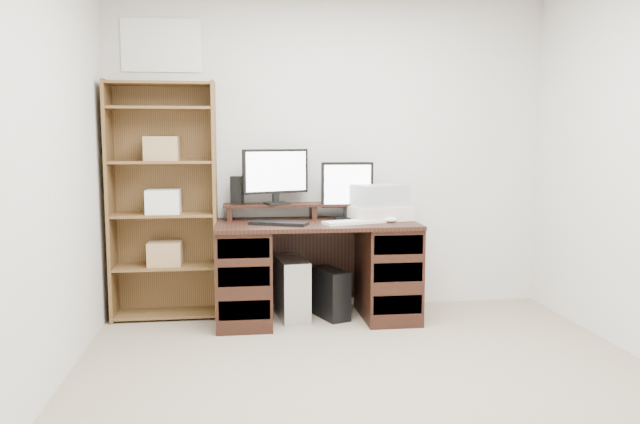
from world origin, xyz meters
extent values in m
cube|color=gray|center=(0.00, 0.00, -0.01)|extent=(3.50, 4.00, 0.02)
cube|color=silver|center=(0.00, 2.01, 1.25)|extent=(3.50, 0.02, 2.50)
cube|color=silver|center=(-1.76, 0.00, 1.25)|extent=(0.02, 4.00, 2.50)
cube|color=white|center=(-1.31, 1.99, 2.08)|extent=(0.60, 0.01, 0.40)
cube|color=black|center=(-0.16, 1.63, 0.73)|extent=(1.50, 0.70, 0.03)
cube|color=black|center=(-0.71, 1.63, 0.36)|extent=(0.40, 0.66, 0.72)
cube|color=black|center=(0.39, 1.63, 0.36)|extent=(0.40, 0.66, 0.72)
cube|color=black|center=(-0.16, 1.96, 0.40)|extent=(1.48, 0.02, 0.65)
cube|color=black|center=(-0.71, 1.30, 0.18)|extent=(0.36, 0.01, 0.14)
cube|color=black|center=(-0.71, 1.30, 0.42)|extent=(0.36, 0.01, 0.14)
cube|color=black|center=(-0.71, 1.30, 0.62)|extent=(0.36, 0.01, 0.14)
cube|color=black|center=(0.39, 1.30, 0.18)|extent=(0.36, 0.01, 0.14)
cube|color=black|center=(0.39, 1.30, 0.42)|extent=(0.36, 0.01, 0.14)
cube|color=black|center=(0.39, 1.30, 0.62)|extent=(0.36, 0.01, 0.14)
cube|color=black|center=(-0.81, 1.85, 0.80)|extent=(0.04, 0.20, 0.10)
cube|color=black|center=(-0.16, 1.85, 0.80)|extent=(0.04, 0.20, 0.10)
cube|color=black|center=(0.49, 1.85, 0.80)|extent=(0.04, 0.20, 0.10)
cube|color=black|center=(-0.16, 1.85, 0.86)|extent=(1.40, 0.22, 0.02)
cube|color=black|center=(-0.45, 1.81, 0.88)|extent=(0.21, 0.19, 0.02)
cube|color=black|center=(-0.45, 1.83, 0.93)|extent=(0.06, 0.04, 0.10)
cube|color=black|center=(-0.45, 1.83, 1.12)|extent=(0.51, 0.21, 0.34)
cube|color=white|center=(-0.45, 1.81, 1.12)|extent=(0.47, 0.17, 0.30)
cube|color=black|center=(0.10, 1.76, 0.76)|extent=(0.20, 0.15, 0.02)
cube|color=black|center=(0.10, 1.78, 0.82)|extent=(0.05, 0.03, 0.11)
cube|color=black|center=(0.10, 1.78, 1.02)|extent=(0.41, 0.05, 0.35)
cube|color=white|center=(0.10, 1.76, 1.02)|extent=(0.36, 0.01, 0.31)
cube|color=black|center=(-0.75, 1.88, 0.98)|extent=(0.11, 0.11, 0.22)
cube|color=black|center=(-0.45, 1.52, 0.76)|extent=(0.44, 0.29, 0.02)
cube|color=white|center=(0.11, 1.52, 0.76)|extent=(0.50, 0.29, 0.02)
ellipsoid|color=white|center=(0.39, 1.54, 0.77)|extent=(0.11, 0.08, 0.04)
cube|color=beige|center=(0.33, 1.69, 0.80)|extent=(0.50, 0.42, 0.11)
cube|color=#999FA3|center=(0.33, 1.69, 0.94)|extent=(0.45, 0.38, 0.17)
cube|color=#B9BAC0|center=(-0.35, 1.71, 0.23)|extent=(0.26, 0.48, 0.46)
cube|color=black|center=(-0.05, 1.67, 0.19)|extent=(0.28, 0.41, 0.38)
cube|color=#19FF33|center=(0.01, 1.50, 0.27)|extent=(0.01, 0.01, 0.01)
cube|color=brown|center=(-1.69, 1.83, 0.90)|extent=(0.02, 0.30, 1.80)
cube|color=brown|center=(-0.92, 1.83, 0.90)|extent=(0.02, 0.30, 1.80)
cube|color=brown|center=(-1.31, 1.97, 0.90)|extent=(0.80, 0.01, 1.80)
cube|color=brown|center=(-1.31, 1.83, 0.03)|extent=(0.75, 0.28, 0.02)
cube|color=brown|center=(-1.31, 1.83, 0.40)|extent=(0.75, 0.28, 0.02)
cube|color=brown|center=(-1.31, 1.83, 0.80)|extent=(0.75, 0.28, 0.02)
cube|color=brown|center=(-1.31, 1.83, 1.20)|extent=(0.75, 0.28, 0.02)
cube|color=brown|center=(-1.31, 1.83, 1.60)|extent=(0.75, 0.28, 0.02)
cube|color=brown|center=(-1.31, 1.83, 1.78)|extent=(0.75, 0.28, 0.02)
cube|color=#A07F54|center=(-1.31, 1.83, 0.50)|extent=(0.25, 0.20, 0.18)
cube|color=white|center=(-1.31, 1.83, 0.90)|extent=(0.25, 0.20, 0.18)
cube|color=#A07F54|center=(-1.31, 1.83, 1.30)|extent=(0.25, 0.20, 0.18)
camera|label=1|loc=(-0.73, -2.98, 1.38)|focal=35.00mm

